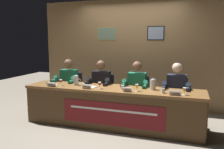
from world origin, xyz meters
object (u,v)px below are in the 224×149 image
nameplate_center_left (87,87)px  chair_far_left (72,93)px  conference_table (110,101)px  document_stack_center_left (91,87)px  water_cup_center_right (123,88)px  panelist_far_left (67,83)px  panelist_center_left (100,85)px  chair_center_right (138,98)px  panelist_far_right (176,90)px  juice_glass_far_right (184,90)px  water_pitcher_left_side (76,80)px  chair_far_right (176,101)px  juice_glass_center_left (100,84)px  panelist_center_right (136,87)px  water_pitcher_right_side (153,84)px  juice_glass_center_right (137,86)px  nameplate_far_right (175,93)px  juice_glass_far_left (61,81)px  nameplate_center_right (128,90)px  nameplate_far_left (52,85)px  water_cup_center_left (83,86)px  water_cup_far_right (163,91)px  chair_center_left (103,95)px  water_cup_far_left (48,83)px

nameplate_center_left → chair_far_left: bearing=132.8°
conference_table → chair_far_left: (-1.16, 0.66, -0.07)m
document_stack_center_left → water_cup_center_right: bearing=-4.8°
conference_table → panelist_far_left: size_ratio=2.76×
chair_far_left → panelist_center_left: 0.84m
chair_center_right → panelist_far_right: (0.77, -0.20, 0.28)m
juice_glass_far_right → water_pitcher_left_side: water_pitcher_left_side is taller
chair_far_right → nameplate_center_left: bearing=-152.5°
juice_glass_center_left → panelist_center_right: panelist_center_right is taller
panelist_center_left → water_pitcher_right_side: bearing=-14.3°
water_pitcher_left_side → panelist_center_right: bearing=16.7°
chair_far_left → juice_glass_far_right: 2.60m
juice_glass_center_right → juice_glass_far_right: size_ratio=1.00×
chair_far_right → water_pitcher_left_side: bearing=-164.2°
chair_far_right → document_stack_center_left: chair_far_right is taller
chair_far_right → nameplate_far_right: 0.89m
juice_glass_far_left → nameplate_far_right: bearing=-3.6°
juice_glass_center_right → nameplate_center_right: bearing=-141.3°
chair_far_right → panelist_far_left: bearing=-175.1°
panelist_center_right → juice_glass_far_right: bearing=-30.2°
chair_center_right → nameplate_far_left: bearing=-151.2°
juice_glass_far_left → nameplate_center_left: bearing=-11.9°
water_cup_center_left → chair_center_right: bearing=39.1°
juice_glass_center_right → water_cup_far_right: (0.45, -0.01, -0.05)m
chair_center_left → juice_glass_center_right: (0.89, -0.70, 0.40)m
nameplate_center_right → water_pitcher_right_side: water_pitcher_right_side is taller
chair_far_left → nameplate_far_right: bearing=-19.4°
juice_glass_far_left → document_stack_center_left: 0.63m
panelist_far_left → water_cup_far_left: (-0.13, -0.55, 0.07)m
conference_table → panelist_far_right: size_ratio=2.76×
juice_glass_far_right → panelist_center_left: bearing=162.4°
juice_glass_center_right → nameplate_far_right: juice_glass_center_right is taller
panelist_center_right → document_stack_center_left: size_ratio=5.23×
panelist_far_right → document_stack_center_left: size_ratio=5.23×
conference_table → nameplate_center_right: size_ratio=21.79×
nameplate_far_left → panelist_far_right: bearing=15.5°
panelist_far_left → document_stack_center_left: panelist_far_left is taller
water_cup_far_right → juice_glass_far_right: bearing=-3.8°
chair_center_right → water_cup_far_right: chair_center_right is taller
water_cup_far_left → panelist_center_right: bearing=18.3°
nameplate_far_left → water_cup_center_left: 0.62m
juice_glass_center_right → water_cup_far_right: size_ratio=1.46×
conference_table → juice_glass_far_right: (1.31, -0.08, 0.32)m
nameplate_center_right → water_pitcher_right_side: (0.39, 0.32, 0.05)m
juice_glass_far_left → juice_glass_far_right: 2.34m
chair_far_left → panelist_center_right: panelist_center_right is taller
nameplate_center_right → juice_glass_far_right: (0.94, 0.08, 0.05)m
water_pitcher_left_side → chair_center_left: bearing=55.4°
chair_center_right → nameplate_center_left: bearing=-134.1°
chair_far_left → chair_center_left: bearing=0.0°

